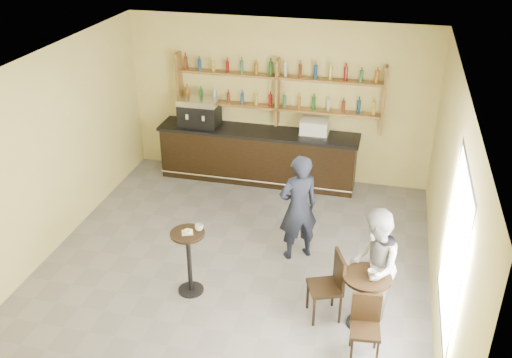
% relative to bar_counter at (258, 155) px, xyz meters
% --- Properties ---
extents(floor, '(7.00, 7.00, 0.00)m').
position_rel_bar_counter_xyz_m(floor, '(0.33, -3.15, -0.54)').
color(floor, slate).
rests_on(floor, ground).
extents(ceiling, '(7.00, 7.00, 0.00)m').
position_rel_bar_counter_xyz_m(ceiling, '(0.33, -3.15, 2.66)').
color(ceiling, white).
rests_on(ceiling, wall_back).
extents(wall_back, '(7.00, 0.00, 7.00)m').
position_rel_bar_counter_xyz_m(wall_back, '(0.33, 0.35, 1.06)').
color(wall_back, '#E8DB84').
rests_on(wall_back, floor).
extents(wall_front, '(7.00, 0.00, 7.00)m').
position_rel_bar_counter_xyz_m(wall_front, '(0.33, -6.65, 1.06)').
color(wall_front, '#E8DB84').
rests_on(wall_front, floor).
extents(wall_left, '(0.00, 7.00, 7.00)m').
position_rel_bar_counter_xyz_m(wall_left, '(-2.67, -3.15, 1.06)').
color(wall_left, '#E8DB84').
rests_on(wall_left, floor).
extents(wall_right, '(0.00, 7.00, 7.00)m').
position_rel_bar_counter_xyz_m(wall_right, '(3.33, -3.15, 1.06)').
color(wall_right, '#E8DB84').
rests_on(wall_right, floor).
extents(window_pane, '(0.00, 2.00, 2.00)m').
position_rel_bar_counter_xyz_m(window_pane, '(3.33, -4.35, 1.16)').
color(window_pane, white).
rests_on(window_pane, wall_right).
extents(window_frame, '(0.04, 1.70, 2.10)m').
position_rel_bar_counter_xyz_m(window_frame, '(3.32, -4.35, 1.16)').
color(window_frame, black).
rests_on(window_frame, wall_right).
extents(shelf_unit, '(4.00, 0.26, 1.40)m').
position_rel_bar_counter_xyz_m(shelf_unit, '(0.33, 0.22, 1.27)').
color(shelf_unit, brown).
rests_on(shelf_unit, wall_back).
extents(liquor_bottles, '(3.68, 0.10, 1.00)m').
position_rel_bar_counter_xyz_m(liquor_bottles, '(0.33, 0.22, 1.44)').
color(liquor_bottles, '#8C5919').
rests_on(liquor_bottles, shelf_unit).
extents(bar_counter, '(3.97, 0.77, 1.08)m').
position_rel_bar_counter_xyz_m(bar_counter, '(0.00, 0.00, 0.00)').
color(bar_counter, black).
rests_on(bar_counter, floor).
extents(espresso_machine, '(0.79, 0.52, 0.55)m').
position_rel_bar_counter_xyz_m(espresso_machine, '(-1.20, 0.00, 0.81)').
color(espresso_machine, black).
rests_on(espresso_machine, bar_counter).
extents(pastry_case, '(0.55, 0.44, 0.32)m').
position_rel_bar_counter_xyz_m(pastry_case, '(1.11, 0.00, 0.70)').
color(pastry_case, silver).
rests_on(pastry_case, bar_counter).
extents(pedestal_table, '(0.59, 0.59, 1.02)m').
position_rel_bar_counter_xyz_m(pedestal_table, '(-0.12, -3.74, -0.03)').
color(pedestal_table, black).
rests_on(pedestal_table, floor).
extents(napkin, '(0.20, 0.20, 0.00)m').
position_rel_bar_counter_xyz_m(napkin, '(-0.12, -3.74, 0.48)').
color(napkin, white).
rests_on(napkin, pedestal_table).
extents(donut, '(0.16, 0.16, 0.05)m').
position_rel_bar_counter_xyz_m(donut, '(-0.11, -3.75, 0.51)').
color(donut, gold).
rests_on(donut, napkin).
extents(cup_pedestal, '(0.14, 0.14, 0.09)m').
position_rel_bar_counter_xyz_m(cup_pedestal, '(0.02, -3.64, 0.53)').
color(cup_pedestal, white).
rests_on(cup_pedestal, pedestal_table).
extents(man_main, '(0.78, 0.71, 1.78)m').
position_rel_bar_counter_xyz_m(man_main, '(1.24, -2.47, 0.35)').
color(man_main, black).
rests_on(man_main, floor).
extents(cafe_table, '(0.84, 0.84, 0.81)m').
position_rel_bar_counter_xyz_m(cafe_table, '(2.40, -3.86, -0.13)').
color(cafe_table, black).
rests_on(cafe_table, floor).
extents(cup_cafe, '(0.11, 0.11, 0.10)m').
position_rel_bar_counter_xyz_m(cup_cafe, '(2.45, -3.86, 0.32)').
color(cup_cafe, white).
rests_on(cup_cafe, cafe_table).
extents(chair_west, '(0.56, 0.56, 0.99)m').
position_rel_bar_counter_xyz_m(chair_west, '(1.85, -3.81, -0.04)').
color(chair_west, black).
rests_on(chair_west, floor).
extents(chair_south, '(0.41, 0.41, 0.86)m').
position_rel_bar_counter_xyz_m(chair_south, '(2.45, -4.46, -0.11)').
color(chair_south, black).
rests_on(chair_south, floor).
extents(patron_second, '(0.67, 0.84, 1.67)m').
position_rel_bar_counter_xyz_m(patron_second, '(2.47, -3.65, 0.30)').
color(patron_second, gray).
rests_on(patron_second, floor).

